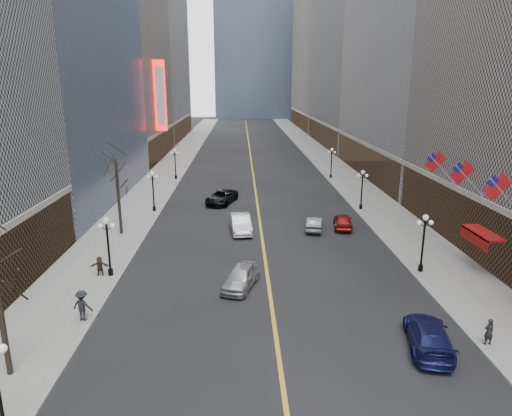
{
  "coord_description": "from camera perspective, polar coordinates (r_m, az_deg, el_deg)",
  "views": [
    {
      "loc": [
        -1.93,
        -2.1,
        14.1
      ],
      "look_at": [
        -1.16,
        20.89,
        7.79
      ],
      "focal_mm": 32.0,
      "sensor_mm": 36.0,
      "label": 1
    }
  ],
  "objects": [
    {
      "name": "bldg_east_d",
      "position": [
        155.35,
        10.67,
        21.39
      ],
      "size": [
        26.6,
        46.6,
        62.8
      ],
      "color": "gray",
      "rests_on": "ground"
    },
    {
      "name": "streetlamp_west_2",
      "position": [
        52.27,
        -12.76,
        2.57
      ],
      "size": [
        1.26,
        0.44,
        4.52
      ],
      "color": "black",
      "rests_on": "sidewalk_west"
    },
    {
      "name": "bldg_east_c",
      "position": [
        113.13,
        15.37,
        19.93
      ],
      "size": [
        26.6,
        40.6,
        48.8
      ],
      "color": "#99999B",
      "rests_on": "ground"
    },
    {
      "name": "lane_line",
      "position": [
        83.32,
        -0.56,
        5.59
      ],
      "size": [
        0.25,
        200.0,
        0.02
      ],
      "primitive_type": "cube",
      "color": "gold",
      "rests_on": "ground"
    },
    {
      "name": "car_sb_mid",
      "position": [
        46.64,
        10.83,
        -1.59
      ],
      "size": [
        2.45,
        4.6,
        1.49
      ],
      "primitive_type": "imported",
      "rotation": [
        0.0,
        0.0,
        2.98
      ],
      "color": "maroon",
      "rests_on": "ground"
    },
    {
      "name": "streetlamp_east_1",
      "position": [
        36.66,
        20.23,
        -3.44
      ],
      "size": [
        1.26,
        0.44,
        4.52
      ],
      "color": "black",
      "rests_on": "sidewalk_east"
    },
    {
      "name": "awning_c",
      "position": [
        38.43,
        26.22,
        -2.97
      ],
      "size": [
        1.4,
        4.0,
        0.93
      ],
      "color": "maroon",
      "rests_on": "ground"
    },
    {
      "name": "car_nb_far",
      "position": [
        55.32,
        -4.33,
        1.37
      ],
      "size": [
        4.3,
        6.27,
        1.59
      ],
      "primitive_type": "imported",
      "rotation": [
        0.0,
        0.0,
        -0.32
      ],
      "color": "black",
      "rests_on": "ground"
    },
    {
      "name": "flag_3",
      "position": [
        34.5,
        28.14,
        2.11
      ],
      "size": [
        2.87,
        0.12,
        2.87
      ],
      "color": "#B2B2B7",
      "rests_on": "ground"
    },
    {
      "name": "sidewalk_west",
      "position": [
        74.43,
        -11.24,
        4.17
      ],
      "size": [
        6.0,
        230.0,
        0.15
      ],
      "primitive_type": "cube",
      "color": "gray",
      "rests_on": "ground"
    },
    {
      "name": "streetlamp_east_2",
      "position": [
        53.14,
        13.13,
        2.76
      ],
      "size": [
        1.26,
        0.44,
        4.52
      ],
      "color": "black",
      "rests_on": "sidewalk_east"
    },
    {
      "name": "flag_5",
      "position": [
        43.27,
        21.69,
        5.19
      ],
      "size": [
        2.87,
        0.12,
        2.87
      ],
      "color": "#B2B2B7",
      "rests_on": "ground"
    },
    {
      "name": "car_nb_mid",
      "position": [
        44.63,
        -1.92,
        -1.94
      ],
      "size": [
        2.26,
        5.36,
        1.72
      ],
      "primitive_type": "imported",
      "rotation": [
        0.0,
        0.0,
        0.09
      ],
      "color": "silver",
      "rests_on": "ground"
    },
    {
      "name": "theatre_marquee",
      "position": [
        83.3,
        -11.88,
        13.56
      ],
      "size": [
        2.0,
        0.55,
        12.0
      ],
      "color": "red",
      "rests_on": "ground"
    },
    {
      "name": "ped_west_far",
      "position": [
        36.28,
        -18.96,
        -6.88
      ],
      "size": [
        1.42,
        0.47,
        1.51
      ],
      "primitive_type": "imported",
      "rotation": [
        0.0,
        0.0,
        0.05
      ],
      "color": "#30281A",
      "rests_on": "sidewalk_west"
    },
    {
      "name": "car_nb_near",
      "position": [
        32.83,
        -1.89,
        -8.59
      ],
      "size": [
        3.23,
        5.0,
        1.58
      ],
      "primitive_type": "imported",
      "rotation": [
        0.0,
        0.0,
        -0.32
      ],
      "color": "#B1B4B9",
      "rests_on": "ground"
    },
    {
      "name": "tree_west_far",
      "position": [
        44.36,
        -17.05,
        4.45
      ],
      "size": [
        3.6,
        3.6,
        7.92
      ],
      "color": "#2D231C",
      "rests_on": "sidewalk_west"
    },
    {
      "name": "streetlamp_west_1",
      "position": [
        35.4,
        -18.04,
        -3.9
      ],
      "size": [
        1.26,
        0.44,
        4.52
      ],
      "color": "black",
      "rests_on": "sidewalk_west"
    },
    {
      "name": "car_sb_far",
      "position": [
        45.62,
        7.28,
        -1.89
      ],
      "size": [
        2.26,
        4.44,
        1.4
      ],
      "primitive_type": "imported",
      "rotation": [
        0.0,
        0.0,
        2.95
      ],
      "color": "#44494A",
      "rests_on": "ground"
    },
    {
      "name": "car_sb_near",
      "position": [
        27.59,
        20.75,
        -14.64
      ],
      "size": [
        3.23,
        5.67,
        1.55
      ],
      "primitive_type": "imported",
      "rotation": [
        0.0,
        0.0,
        2.93
      ],
      "color": "#151A50",
      "rests_on": "ground"
    },
    {
      "name": "flag_4",
      "position": [
        38.81,
        24.56,
        3.83
      ],
      "size": [
        2.87,
        0.12,
        2.87
      ],
      "color": "#B2B2B7",
      "rests_on": "ground"
    },
    {
      "name": "streetlamp_east_3",
      "position": [
        70.36,
        9.42,
        5.96
      ],
      "size": [
        1.26,
        0.44,
        4.52
      ],
      "color": "black",
      "rests_on": "sidewalk_east"
    },
    {
      "name": "sidewalk_east",
      "position": [
        75.15,
        10.39,
        4.32
      ],
      "size": [
        6.0,
        230.0,
        0.15
      ],
      "primitive_type": "cube",
      "color": "gray",
      "rests_on": "ground"
    },
    {
      "name": "ped_west_walk",
      "position": [
        30.07,
        -20.89,
        -11.32
      ],
      "size": [
        1.35,
        0.8,
        1.95
      ],
      "primitive_type": "imported",
      "rotation": [
        0.0,
        0.0,
        2.91
      ],
      "color": "black",
      "rests_on": "sidewalk_west"
    },
    {
      "name": "bldg_west_c",
      "position": [
        94.04,
        -20.64,
        21.18
      ],
      "size": [
        26.6,
        30.6,
        50.8
      ],
      "color": "gray",
      "rests_on": "ground"
    },
    {
      "name": "streetlamp_west_3",
      "position": [
        69.71,
        -10.08,
        5.85
      ],
      "size": [
        1.26,
        0.44,
        4.52
      ],
      "color": "black",
      "rests_on": "sidewalk_west"
    },
    {
      "name": "ped_ne_corner",
      "position": [
        28.9,
        27.09,
        -13.6
      ],
      "size": [
        0.62,
        0.49,
        1.56
      ],
      "primitive_type": "imported",
      "rotation": [
        0.0,
        0.0,
        3.28
      ],
      "color": "black",
      "rests_on": "sidewalk_east"
    }
  ]
}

